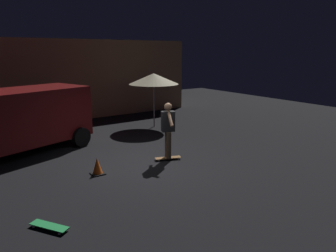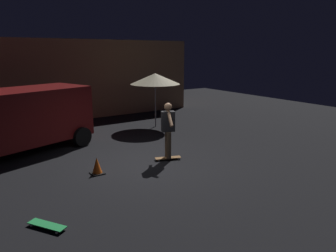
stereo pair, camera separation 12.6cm
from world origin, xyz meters
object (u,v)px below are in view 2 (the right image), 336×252
at_px(patio_umbrella, 155,79).
at_px(traffic_cone, 97,166).
at_px(skater, 168,126).
at_px(parked_van, 14,118).
at_px(skateboard_ridden, 168,158).
at_px(skateboard_spare, 47,225).

xyz_separation_m(patio_umbrella, traffic_cone, (-4.10, -3.75, -1.86)).
distance_m(patio_umbrella, skater, 4.44).
relative_size(parked_van, traffic_cone, 10.79).
xyz_separation_m(skater, traffic_cone, (-2.19, 0.12, -0.83)).
distance_m(parked_van, skater, 4.88).
bearing_deg(parked_van, patio_umbrella, 6.78).
distance_m(skateboard_ridden, skateboard_spare, 4.35).
bearing_deg(patio_umbrella, skater, -116.20).
relative_size(parked_van, patio_umbrella, 2.16).
relative_size(skateboard_spare, traffic_cone, 1.65).
bearing_deg(parked_van, skater, -41.08).
relative_size(patio_umbrella, skater, 1.38).
distance_m(skateboard_ridden, skater, 0.98).
distance_m(skateboard_spare, skater, 4.46).
relative_size(parked_van, skateboard_spare, 6.54).
height_order(patio_umbrella, skateboard_spare, patio_umbrella).
relative_size(parked_van, skater, 2.97).
bearing_deg(patio_umbrella, parked_van, -173.22).
xyz_separation_m(parked_van, skateboard_ridden, (3.68, -3.21, -1.11)).
bearing_deg(skater, skateboard_spare, -154.42).
xyz_separation_m(skateboard_ridden, skateboard_spare, (-3.93, -1.88, 0.00)).
bearing_deg(patio_umbrella, skateboard_ridden, -116.20).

